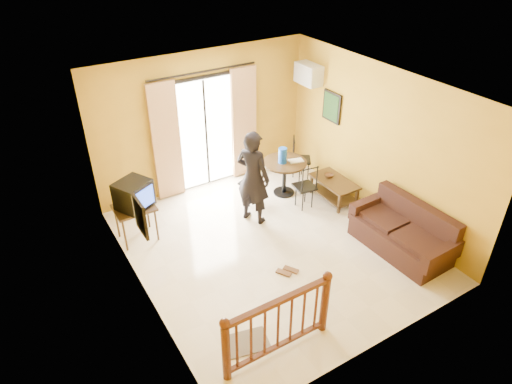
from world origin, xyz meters
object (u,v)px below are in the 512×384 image
television (134,195)px  dining_table (285,168)px  coffee_table (334,187)px  sofa (403,233)px  standing_person (253,178)px

television → dining_table: bearing=-29.0°
television → coffee_table: bearing=-39.4°
television → sofa: television is taller
coffee_table → standing_person: standing_person is taller
sofa → standing_person: standing_person is taller
television → coffee_table: television is taller
dining_table → sofa: 2.63m
television → standing_person: (2.00, -0.55, -0.01)m
sofa → television: bearing=143.2°
dining_table → sofa: sofa is taller
dining_table → coffee_table: dining_table is taller
television → standing_person: bearing=-42.6°
dining_table → standing_person: 1.16m
television → coffee_table: size_ratio=0.70×
standing_person → dining_table: bearing=-93.9°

